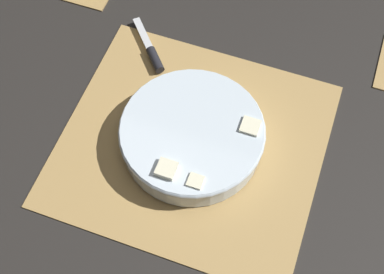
{
  "coord_description": "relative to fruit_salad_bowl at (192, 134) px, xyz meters",
  "views": [
    {
      "loc": [
        -0.15,
        0.43,
        0.84
      ],
      "look_at": [
        0.0,
        0.0,
        0.03
      ],
      "focal_mm": 50.0,
      "sensor_mm": 36.0,
      "label": 1
    }
  ],
  "objects": [
    {
      "name": "ground_plane",
      "position": [
        0.0,
        -0.0,
        -0.04
      ],
      "size": [
        6.0,
        6.0,
        0.0
      ],
      "primitive_type": "plane",
      "color": "black"
    },
    {
      "name": "bamboo_mat_center",
      "position": [
        0.0,
        -0.0,
        -0.03
      ],
      "size": [
        0.46,
        0.42,
        0.01
      ],
      "color": "#A8844C",
      "rests_on": "ground_plane"
    },
    {
      "name": "fruit_salad_bowl",
      "position": [
        0.0,
        0.0,
        0.0
      ],
      "size": [
        0.25,
        0.25,
        0.06
      ],
      "color": "silver",
      "rests_on": "bamboo_mat_center"
    },
    {
      "name": "paring_knife",
      "position": [
        0.13,
        -0.15,
        -0.02
      ],
      "size": [
        0.11,
        0.11,
        0.02
      ],
      "color": "silver",
      "rests_on": "bamboo_mat_center"
    }
  ]
}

